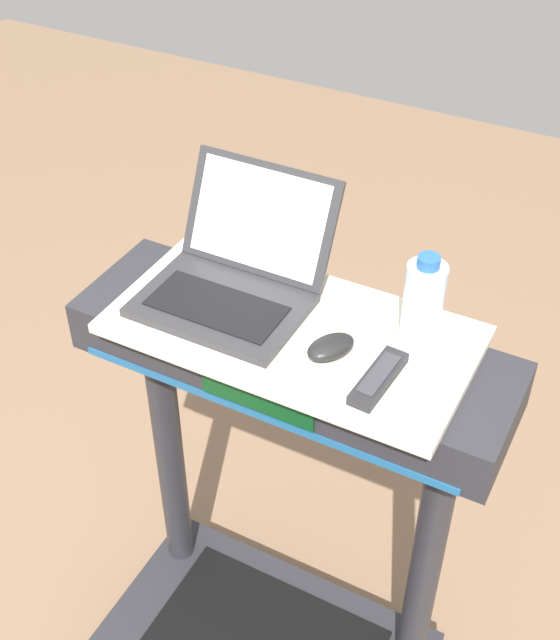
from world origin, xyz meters
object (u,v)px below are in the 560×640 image
laptop (234,276)px  computer_mouse (331,347)px  tv_remote (378,378)px  water_bottle (423,303)px

laptop → computer_mouse: size_ratio=3.31×
computer_mouse → tv_remote: (0.11, -0.03, -0.01)m
laptop → water_bottle: laptop is taller
tv_remote → laptop: bearing=163.9°
laptop → computer_mouse: (0.25, -0.07, -0.03)m
computer_mouse → tv_remote: computer_mouse is taller
laptop → water_bottle: (0.38, 0.04, 0.04)m
computer_mouse → tv_remote: 0.11m
laptop → water_bottle: 0.39m
laptop → tv_remote: size_ratio=2.03×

